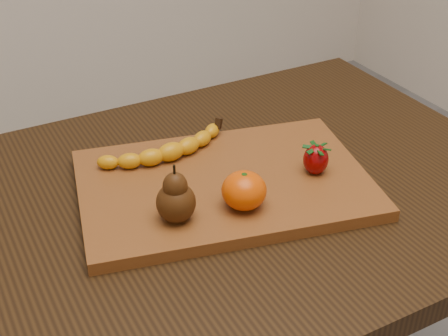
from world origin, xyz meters
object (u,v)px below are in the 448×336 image
table (220,237)px  pear (175,193)px  cutting_board (224,184)px  mandarin (244,190)px

table → pear: (-0.10, -0.06, 0.16)m
cutting_board → table: bearing=160.0°
mandarin → table: bearing=87.3°
cutting_board → pear: pear is taller
pear → mandarin: (0.10, -0.02, -0.02)m
table → cutting_board: 0.11m
table → pear: pear is taller
table → mandarin: (-0.00, -0.08, 0.15)m
pear → mandarin: size_ratio=1.34×
pear → cutting_board: bearing=28.7°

